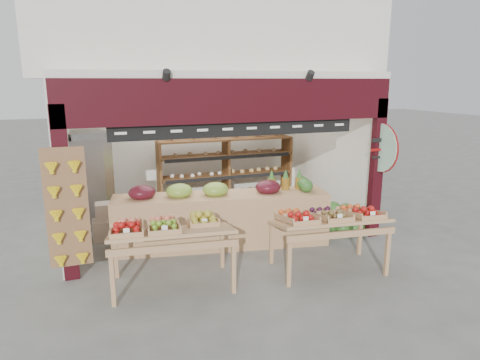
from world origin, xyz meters
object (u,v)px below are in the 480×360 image
back_shelving (226,158)px  display_table_left (163,229)px  display_table_right (329,218)px  refrigerator (89,180)px  cardboard_stack (119,225)px  watermelon_pile (343,221)px  mid_counter (221,218)px

back_shelving → display_table_left: size_ratio=1.68×
display_table_right → refrigerator: bearing=134.9°
refrigerator → cardboard_stack: refrigerator is taller
back_shelving → cardboard_stack: (-2.55, -1.14, -0.96)m
refrigerator → watermelon_pile: bearing=-42.3°
refrigerator → watermelon_pile: refrigerator is taller
display_table_right → cardboard_stack: bearing=139.3°
display_table_left → watermelon_pile: 3.96m
refrigerator → mid_counter: refrigerator is taller
refrigerator → watermelon_pile: 5.22m
watermelon_pile → display_table_right: bearing=-131.0°
refrigerator → display_table_left: (0.95, -3.16, -0.12)m
watermelon_pile → refrigerator: bearing=155.9°
back_shelving → mid_counter: back_shelving is taller
cardboard_stack → watermelon_pile: bearing=-15.9°
refrigerator → cardboard_stack: size_ratio=1.96×
display_table_left → mid_counter: bearing=44.1°
cardboard_stack → mid_counter: size_ratio=0.26×
cardboard_stack → watermelon_pile: cardboard_stack is taller
refrigerator → cardboard_stack: bearing=-80.3°
mid_counter → display_table_right: size_ratio=2.16×
refrigerator → mid_counter: size_ratio=0.50×
cardboard_stack → display_table_left: (0.47, -2.25, 0.60)m
back_shelving → refrigerator: (-3.03, -0.24, -0.23)m
back_shelving → refrigerator: refrigerator is taller
back_shelving → refrigerator: bearing=-175.6°
cardboard_stack → watermelon_pile: (4.23, -1.20, -0.04)m
watermelon_pile → display_table_left: bearing=-164.4°
mid_counter → display_table_right: 2.06m
back_shelving → cardboard_stack: size_ratio=3.13×
mid_counter → display_table_right: (1.29, -1.57, 0.33)m
refrigerator → watermelon_pile: size_ratio=2.54×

